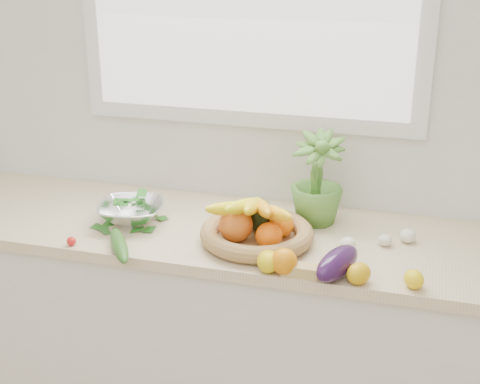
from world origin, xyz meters
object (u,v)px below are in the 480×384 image
(potted_herb, at_px, (317,179))
(fruit_basket, at_px, (256,227))
(colander_with_spinach, at_px, (131,207))
(cucumber, at_px, (119,245))
(apple, at_px, (233,229))
(eggplant, at_px, (337,263))

(potted_herb, bearing_deg, fruit_basket, -126.63)
(colander_with_spinach, bearing_deg, cucumber, -75.69)
(apple, height_order, colander_with_spinach, colander_with_spinach)
(eggplant, relative_size, potted_herb, 0.65)
(cucumber, bearing_deg, colander_with_spinach, 104.31)
(apple, height_order, fruit_basket, fruit_basket)
(cucumber, height_order, fruit_basket, fruit_basket)
(apple, xyz_separation_m, potted_herb, (0.25, 0.22, 0.13))
(eggplant, xyz_separation_m, colander_with_spinach, (-0.77, 0.20, 0.02))
(fruit_basket, height_order, colander_with_spinach, fruit_basket)
(eggplant, distance_m, cucumber, 0.71)
(fruit_basket, bearing_deg, potted_herb, 53.37)
(fruit_basket, bearing_deg, cucumber, -155.09)
(apple, relative_size, cucumber, 0.29)
(cucumber, height_order, potted_herb, potted_herb)
(potted_herb, bearing_deg, eggplant, -71.02)
(cucumber, height_order, colander_with_spinach, colander_with_spinach)
(fruit_basket, distance_m, colander_with_spinach, 0.47)
(eggplant, height_order, potted_herb, potted_herb)
(apple, distance_m, potted_herb, 0.36)
(eggplant, distance_m, colander_with_spinach, 0.80)
(eggplant, distance_m, fruit_basket, 0.34)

